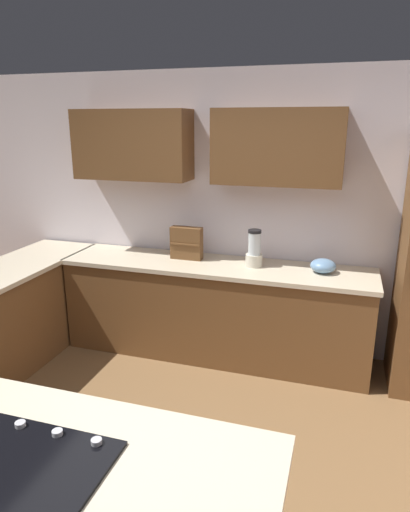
{
  "coord_description": "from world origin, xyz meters",
  "views": [
    {
      "loc": [
        -0.97,
        2.04,
        2.14
      ],
      "look_at": [
        0.07,
        -1.32,
        1.09
      ],
      "focal_mm": 31.65,
      "sensor_mm": 36.0,
      "label": 1
    }
  ],
  "objects_px": {
    "mixing_bowl": "(323,266)",
    "spice_rack": "(187,243)",
    "cooktop": "(0,470)",
    "blender": "(254,251)"
  },
  "relations": [
    {
      "from": "cooktop",
      "to": "mixing_bowl",
      "type": "height_order",
      "value": "mixing_bowl"
    },
    {
      "from": "cooktop",
      "to": "spice_rack",
      "type": "height_order",
      "value": "spice_rack"
    },
    {
      "from": "spice_rack",
      "to": "mixing_bowl",
      "type": "bearing_deg",
      "value": 178.33
    },
    {
      "from": "blender",
      "to": "mixing_bowl",
      "type": "relative_size",
      "value": 1.54
    },
    {
      "from": "mixing_bowl",
      "to": "spice_rack",
      "type": "xyz_separation_m",
      "value": [
        1.25,
        -0.04,
        0.09
      ]
    },
    {
      "from": "blender",
      "to": "spice_rack",
      "type": "bearing_deg",
      "value": -3.2
    },
    {
      "from": "cooktop",
      "to": "blender",
      "type": "height_order",
      "value": "blender"
    },
    {
      "from": "cooktop",
      "to": "blender",
      "type": "bearing_deg",
      "value": -98.42
    },
    {
      "from": "mixing_bowl",
      "to": "spice_rack",
      "type": "distance_m",
      "value": 1.25
    },
    {
      "from": "cooktop",
      "to": "blender",
      "type": "distance_m",
      "value": 2.75
    }
  ]
}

